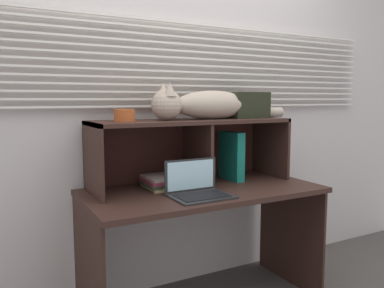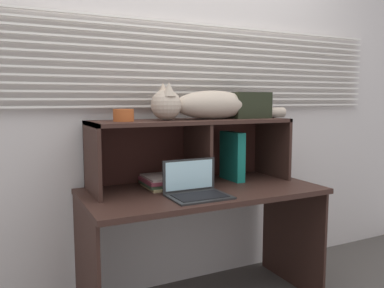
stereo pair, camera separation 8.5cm
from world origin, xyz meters
The scene contains 9 objects.
back_panel_with_blinds centered at (0.00, 0.55, 1.26)m, with size 4.40×0.08×2.50m.
desk centered at (0.00, 0.17, 0.58)m, with size 1.37×0.68×0.72m.
hutch_shelf_unit centered at (0.00, 0.34, 1.00)m, with size 1.23×0.38×0.40m.
cat centered at (0.09, 0.31, 1.21)m, with size 0.95×0.19×0.22m.
laptop centered at (-0.11, 0.04, 0.76)m, with size 0.32×0.24×0.19m.
binder_upright centered at (0.29, 0.31, 0.88)m, with size 0.06×0.22×0.31m, color #147262.
book_stack centered at (-0.22, 0.31, 0.76)m, with size 0.19×0.24×0.07m.
small_basket centered at (-0.42, 0.31, 1.15)m, with size 0.11×0.11×0.07m, color #B55224.
storage_box centered at (0.41, 0.31, 1.20)m, with size 0.26×0.15×0.17m, color black.
Camera 2 is at (-1.03, -1.79, 1.24)m, focal length 36.31 mm.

